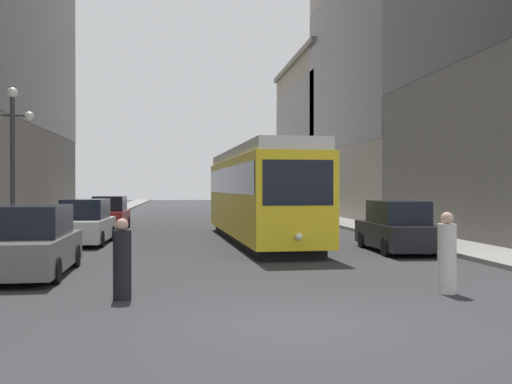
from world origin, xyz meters
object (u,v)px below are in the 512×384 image
(parked_car_left_mid, at_px, (86,223))
(lamp_post_left_near, at_px, (13,143))
(parked_car_left_near, at_px, (110,214))
(pedestrian_crossing_near, at_px, (447,256))
(parked_car_right_far, at_px, (397,228))
(pedestrian_crossing_far, at_px, (122,262))
(parked_car_left_far, at_px, (33,243))
(transit_bus, at_px, (276,192))
(streetcar, at_px, (258,192))

(parked_car_left_mid, relative_size, lamp_post_left_near, 0.86)
(parked_car_left_near, relative_size, pedestrian_crossing_near, 2.62)
(parked_car_right_far, relative_size, pedestrian_crossing_far, 2.87)
(parked_car_left_far, xyz_separation_m, pedestrian_crossing_near, (9.54, -3.96, -0.02))
(parked_car_left_far, xyz_separation_m, pedestrian_crossing_far, (2.64, -3.78, -0.07))
(transit_bus, xyz_separation_m, parked_car_left_mid, (-10.61, -17.46, -1.10))
(parked_car_left_near, distance_m, parked_car_left_mid, 8.48)
(parked_car_left_near, distance_m, parked_car_right_far, 17.25)
(pedestrian_crossing_near, bearing_deg, parked_car_right_far, 100.33)
(parked_car_left_far, distance_m, pedestrian_crossing_near, 10.32)
(parked_car_left_mid, distance_m, parked_car_left_far, 8.70)
(parked_car_left_near, distance_m, pedestrian_crossing_near, 23.18)
(transit_bus, relative_size, pedestrian_crossing_near, 6.92)
(streetcar, bearing_deg, parked_car_right_far, -48.80)
(transit_bus, xyz_separation_m, parked_car_left_far, (-10.61, -26.16, -1.10))
(transit_bus, bearing_deg, pedestrian_crossing_far, -103.38)
(parked_car_left_far, height_order, pedestrian_crossing_near, parked_car_left_far)
(pedestrian_crossing_far, relative_size, lamp_post_left_near, 0.30)
(parked_car_left_near, relative_size, parked_car_left_mid, 0.96)
(parked_car_left_near, height_order, parked_car_right_far, same)
(transit_bus, bearing_deg, parked_car_left_mid, -119.75)
(parked_car_left_far, relative_size, lamp_post_left_near, 0.89)
(parked_car_left_near, xyz_separation_m, lamp_post_left_near, (-1.90, -11.96, 2.97))
(parked_car_right_far, bearing_deg, lamp_post_left_near, -2.17)
(parked_car_left_mid, distance_m, parked_car_right_far, 12.30)
(parked_car_right_far, relative_size, pedestrian_crossing_near, 2.70)
(streetcar, xyz_separation_m, lamp_post_left_near, (-8.97, -3.72, 1.71))
(streetcar, xyz_separation_m, parked_car_left_mid, (-7.07, -0.23, -1.26))
(parked_car_left_near, xyz_separation_m, pedestrian_crossing_near, (9.54, -21.13, -0.02))
(transit_bus, height_order, parked_car_left_mid, transit_bus)
(parked_car_right_far, relative_size, parked_car_left_far, 0.95)
(transit_bus, bearing_deg, parked_car_left_far, -110.54)
(transit_bus, distance_m, parked_car_right_far, 21.90)
(streetcar, height_order, lamp_post_left_near, lamp_post_left_near)
(transit_bus, distance_m, parked_car_left_near, 13.95)
(parked_car_left_near, height_order, pedestrian_crossing_far, parked_car_left_near)
(parked_car_left_near, height_order, parked_car_left_far, same)
(pedestrian_crossing_near, height_order, lamp_post_left_near, lamp_post_left_near)
(parked_car_left_far, bearing_deg, pedestrian_crossing_far, -56.10)
(parked_car_left_far, distance_m, lamp_post_left_near, 6.29)
(streetcar, distance_m, parked_car_right_far, 6.52)
(streetcar, height_order, transit_bus, streetcar)
(parked_car_right_far, distance_m, pedestrian_crossing_near, 8.49)
(transit_bus, distance_m, parked_car_left_mid, 20.46)
(lamp_post_left_near, bearing_deg, parked_car_left_far, -69.98)
(streetcar, distance_m, parked_car_left_mid, 7.19)
(parked_car_left_far, bearing_deg, parked_car_right_far, 19.51)
(parked_car_left_near, height_order, lamp_post_left_near, lamp_post_left_near)
(parked_car_left_mid, distance_m, pedestrian_crossing_near, 15.84)
(parked_car_left_near, bearing_deg, parked_car_right_far, -47.85)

